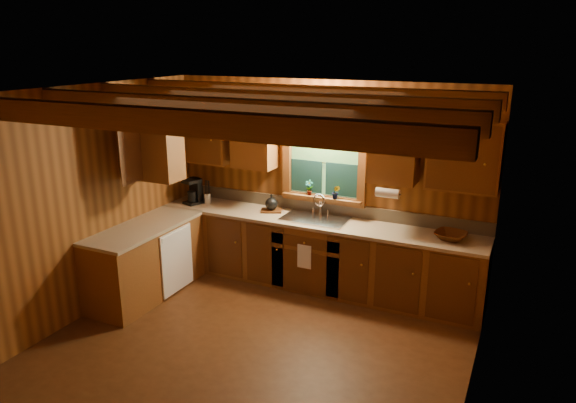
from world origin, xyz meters
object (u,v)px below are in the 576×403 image
(coffee_maker, at_px, (194,191))
(cutting_board, at_px, (271,211))
(wicker_basket, at_px, (451,236))
(sink, at_px, (315,223))

(coffee_maker, height_order, cutting_board, coffee_maker)
(wicker_basket, bearing_deg, sink, 179.60)
(cutting_board, bearing_deg, sink, -27.56)
(cutting_board, height_order, wicker_basket, wicker_basket)
(cutting_board, bearing_deg, coffee_maker, 162.27)
(sink, bearing_deg, wicker_basket, -0.40)
(sink, xyz_separation_m, cutting_board, (-0.64, 0.05, 0.06))
(sink, relative_size, cutting_board, 3.07)
(sink, relative_size, wicker_basket, 2.33)
(sink, distance_m, coffee_maker, 1.79)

